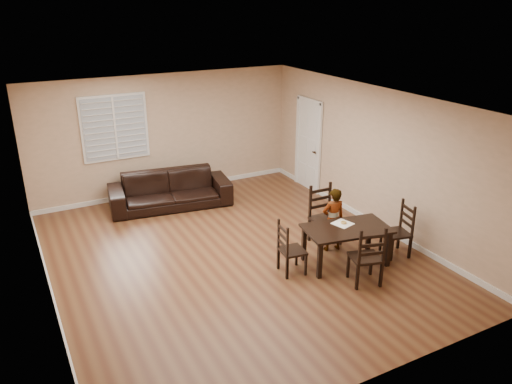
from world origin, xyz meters
TOP-DOWN VIEW (x-y plane):
  - ground at (0.00, 0.00)m, footprint 7.00×7.00m
  - room at (0.04, 0.18)m, footprint 6.04×7.04m
  - dining_table at (1.55, -1.12)m, footprint 1.52×1.02m
  - chair_near at (1.69, -0.21)m, footprint 0.49×0.46m
  - chair_far at (1.41, -1.87)m, footprint 0.55×0.53m
  - chair_left at (0.49, -0.94)m, footprint 0.43×0.45m
  - chair_right at (2.62, -1.31)m, footprint 0.49×0.51m
  - child at (1.64, -0.62)m, footprint 0.46×0.33m
  - napkin at (1.58, -0.96)m, footprint 0.36×0.36m
  - donut at (1.59, -0.97)m, footprint 0.10×0.10m
  - sofa at (-0.24, 2.64)m, footprint 2.65×1.35m

SIDE VIEW (x-z plane):
  - ground at x=0.00m, z-range 0.00..0.00m
  - sofa at x=-0.24m, z-range 0.00..0.74m
  - chair_left at x=0.49m, z-range -0.04..0.86m
  - chair_right at x=2.62m, z-range -0.04..0.92m
  - chair_far at x=1.41m, z-range -0.05..0.96m
  - chair_near at x=1.69m, z-range -0.05..1.03m
  - dining_table at x=1.55m, z-range 0.24..0.90m
  - child at x=1.64m, z-range 0.00..1.16m
  - napkin at x=1.58m, z-range 0.66..0.66m
  - donut at x=1.59m, z-range 0.67..0.70m
  - room at x=0.04m, z-range 0.45..3.17m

